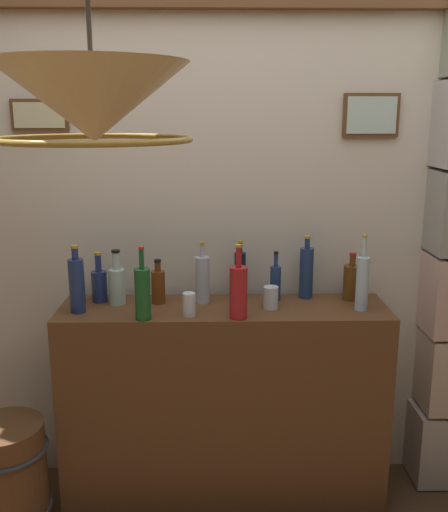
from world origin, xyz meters
The scene contains 18 objects.
panelled_rear_partition centered at (0.00, 1.10, 1.28)m, with size 3.76×0.15×2.41m.
bar_shelf_unit centered at (0.00, 0.83, 0.48)m, with size 1.49×0.38×0.97m, color brown.
liquor_bottle_whiskey centered at (-0.34, 0.68, 1.08)m, with size 0.07×0.07×0.32m.
liquor_bottle_bourbon centered at (0.06, 0.69, 1.08)m, with size 0.08×0.08×0.32m.
liquor_bottle_port centered at (-0.64, 0.77, 1.09)m, with size 0.07×0.07×0.30m.
liquor_bottle_sherry centered at (0.60, 0.93, 1.05)m, with size 0.08×0.08×0.22m.
liquor_bottle_brandy centered at (0.61, 0.78, 1.09)m, with size 0.06×0.06×0.34m.
liquor_bottle_mezcal centered at (-0.49, 0.89, 1.06)m, with size 0.07×0.07×0.25m.
liquor_bottle_scotch centered at (0.08, 0.97, 1.08)m, with size 0.05×0.05×0.28m.
liquor_bottle_vermouth centered at (0.39, 0.96, 1.09)m, with size 0.07×0.07×0.30m.
liquor_bottle_gin centered at (-0.10, 0.90, 1.08)m, with size 0.07×0.07×0.29m.
liquor_bottle_tequila centered at (-0.30, 0.89, 1.05)m, with size 0.06×0.06×0.21m.
liquor_bottle_amaro centered at (-0.57, 0.92, 1.05)m, with size 0.07×0.07×0.24m.
liquor_bottle_rum centered at (0.24, 0.93, 1.05)m, with size 0.05×0.05×0.23m.
glass_tumbler_rocks centered at (-0.15, 0.72, 1.02)m, with size 0.06×0.06×0.10m.
glass_tumbler_highball centered at (0.21, 0.81, 1.02)m, with size 0.07×0.07×0.10m.
pendant_lamp centered at (-0.35, -0.17, 1.84)m, with size 0.50×0.50×0.62m.
wooden_barrel centered at (-0.95, 0.59, 0.26)m, with size 0.37×0.37×0.52m.
Camera 1 is at (-0.05, -1.69, 1.82)m, focal length 41.10 mm.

